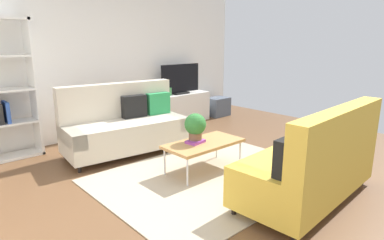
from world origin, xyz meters
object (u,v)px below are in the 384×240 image
(vase_0, at_px, (157,92))
(bottle_0, at_px, (166,91))
(coffee_table, at_px, (204,144))
(tv_console, at_px, (180,108))
(couch_green, at_px, (312,164))
(potted_plant, at_px, (195,126))
(bottle_1, at_px, (170,92))
(tv, at_px, (180,80))
(table_book_0, at_px, (195,141))
(couch_beige, at_px, (125,125))
(storage_trunk, at_px, (218,107))

(vase_0, xyz_separation_m, bottle_0, (0.17, -0.09, 0.02))
(coffee_table, relative_size, bottle_0, 5.32)
(tv_console, height_order, bottle_0, bottle_0)
(couch_green, distance_m, vase_0, 3.89)
(couch_green, relative_size, vase_0, 11.15)
(potted_plant, distance_m, vase_0, 2.55)
(bottle_0, xyz_separation_m, bottle_1, (0.11, 0.00, -0.02))
(couch_green, xyz_separation_m, coffee_table, (-0.29, 1.42, -0.05))
(vase_0, bearing_deg, tv, -6.88)
(table_book_0, bearing_deg, couch_beige, 101.15)
(couch_green, xyz_separation_m, tv, (1.26, 3.75, 0.51))
(couch_green, height_order, bottle_1, couch_green)
(couch_beige, relative_size, table_book_0, 8.26)
(coffee_table, distance_m, table_book_0, 0.13)
(bottle_0, bearing_deg, vase_0, 152.27)
(couch_beige, distance_m, tv_console, 2.14)
(couch_beige, distance_m, tv, 2.19)
(couch_beige, distance_m, coffee_table, 1.47)
(storage_trunk, bearing_deg, couch_beige, -164.69)
(tv, distance_m, storage_trunk, 1.32)
(tv, relative_size, vase_0, 5.75)
(table_book_0, bearing_deg, tv, 53.88)
(tv_console, bearing_deg, storage_trunk, -5.19)
(couch_beige, distance_m, couch_green, 2.92)
(tv_console, xyz_separation_m, storage_trunk, (1.10, -0.10, -0.10))
(couch_green, distance_m, bottle_0, 3.84)
(vase_0, distance_m, bottle_1, 0.29)
(tv_console, bearing_deg, table_book_0, -125.88)
(coffee_table, relative_size, tv, 1.10)
(tv_console, bearing_deg, bottle_1, -172.43)
(potted_plant, bearing_deg, tv, 53.93)
(storage_trunk, relative_size, bottle_1, 3.10)
(couch_green, distance_m, potted_plant, 1.56)
(tv_console, xyz_separation_m, bottle_0, (-0.41, -0.04, 0.42))
(potted_plant, distance_m, bottle_1, 2.60)
(tv_console, distance_m, vase_0, 0.71)
(storage_trunk, height_order, bottle_0, bottle_0)
(vase_0, height_order, bottle_1, vase_0)
(storage_trunk, height_order, bottle_1, bottle_1)
(storage_trunk, height_order, vase_0, vase_0)
(vase_0, bearing_deg, bottle_1, -17.88)
(tv_console, distance_m, table_book_0, 2.83)
(couch_green, relative_size, storage_trunk, 3.73)
(tv, relative_size, bottle_1, 5.95)
(tv, height_order, table_book_0, tv)
(storage_trunk, height_order, potted_plant, potted_plant)
(tv, bearing_deg, tv_console, 90.00)
(table_book_0, xyz_separation_m, bottle_1, (1.36, 2.25, 0.29))
(coffee_table, bearing_deg, bottle_0, 63.64)
(potted_plant, relative_size, vase_0, 2.29)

